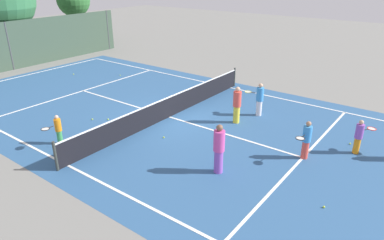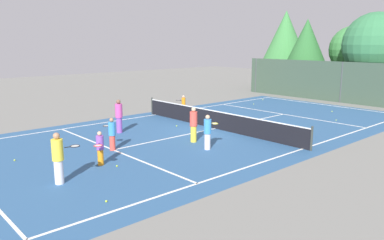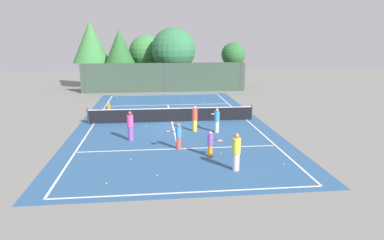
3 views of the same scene
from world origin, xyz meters
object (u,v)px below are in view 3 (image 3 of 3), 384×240
Objects in this scene: player_5 at (178,136)px; tennis_ball_5 at (157,175)px; tennis_ball_9 at (204,103)px; tennis_ball_10 at (221,153)px; tennis_ball_1 at (125,102)px; player_3 at (130,126)px; player_4 at (211,144)px; tennis_ball_6 at (117,98)px; ball_crate at (185,117)px; player_2 at (236,151)px; player_0 at (108,110)px; tennis_ball_4 at (153,120)px; tennis_ball_11 at (140,114)px; tennis_ball_13 at (145,116)px; tennis_ball_2 at (283,164)px; tennis_ball_3 at (146,126)px; tennis_ball_0 at (131,160)px; player_6 at (195,118)px; tennis_ball_12 at (184,98)px; player_1 at (217,120)px; tennis_ball_8 at (193,117)px; tennis_ball_7 at (106,183)px.

player_5 is 22.01× the size of tennis_ball_5.
tennis_ball_9 is 14.58m from tennis_ball_10.
player_3 is at bearing -84.34° from tennis_ball_1.
tennis_ball_6 is (-6.40, 18.31, -0.66)m from player_4.
ball_crate is at bearing -59.15° from tennis_ball_6.
tennis_ball_9 is (0.97, 16.87, -0.88)m from player_2.
player_0 is 3.52m from tennis_ball_4.
tennis_ball_11 is 0.73m from tennis_ball_13.
player_5 reaches higher than tennis_ball_2.
player_5 is at bearing -98.33° from ball_crate.
tennis_ball_5 is at bearing -86.18° from tennis_ball_3.
tennis_ball_0 and tennis_ball_3 have the same top height.
tennis_ball_1 is 1.00× the size of tennis_ball_3.
tennis_ball_6 is at bearing 109.57° from tennis_ball_4.
player_6 is 6.61m from tennis_ball_11.
tennis_ball_3 is at bearing -122.10° from tennis_ball_9.
player_1 is at bearing -85.53° from tennis_ball_12.
tennis_ball_2 and tennis_ball_6 have the same top height.
tennis_ball_9 is (8.05, 5.35, -0.60)m from player_0.
player_0 is 18.39× the size of tennis_ball_5.
player_4 is at bearing -90.87° from tennis_ball_8.
player_5 reaches higher than tennis_ball_7.
player_1 is 23.69× the size of tennis_ball_1.
tennis_ball_0 is 1.00× the size of tennis_ball_8.
tennis_ball_4 is at bearing 127.83° from player_6.
tennis_ball_6 is (-0.17, 8.78, -0.60)m from player_0.
player_2 is 26.76× the size of tennis_ball_9.
tennis_ball_1 is (-5.26, 10.96, -0.82)m from player_6.
tennis_ball_5 is at bearing -75.78° from player_3.
tennis_ball_11 is at bearing 98.11° from tennis_ball_3.
tennis_ball_9 is (1.69, 5.96, 0.00)m from tennis_ball_8.
player_3 reaches higher than tennis_ball_0.
tennis_ball_0 is 7.45m from tennis_ball_2.
tennis_ball_8 is (-3.13, 10.52, 0.00)m from tennis_ball_2.
player_4 is at bearing -69.41° from tennis_ball_11.
tennis_ball_12 is (0.01, 8.57, 0.00)m from tennis_ball_8.
ball_crate is at bearing 78.19° from tennis_ball_5.
tennis_ball_10 is at bearing -66.65° from tennis_ball_13.
tennis_ball_5 is at bearing -84.88° from tennis_ball_11.
tennis_ball_1 is at bearing 83.38° from player_0.
tennis_ball_5 is 1.00× the size of tennis_ball_13.
player_0 is at bearing -128.68° from tennis_ball_12.
tennis_ball_4 and tennis_ball_7 have the same top height.
tennis_ball_6 is (-4.85, 16.89, -0.72)m from player_5.
tennis_ball_8 is at bearing -55.15° from tennis_ball_6.
ball_crate is 6.45× the size of tennis_ball_3.
player_2 is 10.58m from ball_crate.
player_5 is 16.18m from tennis_ball_12.
tennis_ball_0 and tennis_ball_5 have the same top height.
player_6 is at bearing -101.75° from tennis_ball_9.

